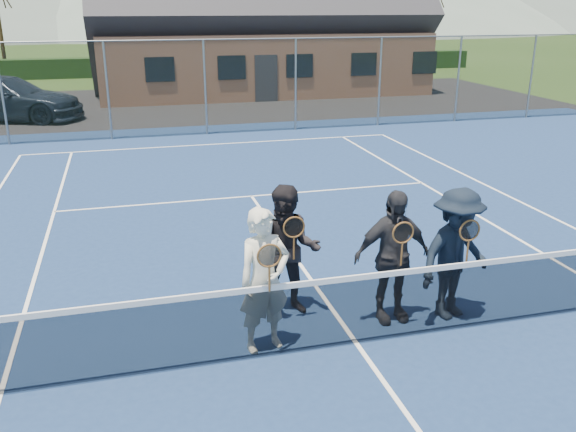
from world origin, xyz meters
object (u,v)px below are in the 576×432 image
(car_c, at_px, (6,99))
(player_b, at_px, (288,251))
(player_c, at_px, (392,256))
(clubhouse, at_px, (257,5))
(player_d, at_px, (456,254))
(tennis_net, at_px, (358,307))
(player_a, at_px, (264,280))

(car_c, relative_size, player_b, 3.03)
(player_b, bearing_deg, player_c, -23.32)
(clubhouse, xyz_separation_m, player_d, (-2.50, -23.63, -3.07))
(tennis_net, bearing_deg, clubhouse, 80.54)
(player_a, relative_size, player_c, 1.00)
(player_c, bearing_deg, player_d, -9.61)
(tennis_net, height_order, player_a, player_a)
(car_c, relative_size, tennis_net, 0.47)
(car_c, relative_size, player_c, 3.03)
(car_c, distance_m, player_d, 19.48)
(player_d, bearing_deg, car_c, 114.81)
(player_a, height_order, player_b, same)
(clubhouse, relative_size, player_a, 8.67)
(player_b, bearing_deg, car_c, 109.68)
(player_d, bearing_deg, player_c, 170.39)
(clubhouse, xyz_separation_m, player_c, (-3.34, -23.49, -3.07))
(player_a, xyz_separation_m, player_c, (1.77, 0.28, -0.00))
(player_a, distance_m, player_d, 2.62)
(car_c, bearing_deg, tennis_net, -140.70)
(player_b, relative_size, player_d, 1.00)
(car_c, distance_m, clubhouse, 12.63)
(clubhouse, height_order, player_d, clubhouse)
(player_d, bearing_deg, player_a, -176.93)
(player_d, bearing_deg, tennis_net, -166.20)
(clubhouse, bearing_deg, car_c, -150.86)
(player_b, bearing_deg, player_a, -122.20)
(car_c, xyz_separation_m, player_a, (5.56, -17.82, 0.13))
(tennis_net, xyz_separation_m, player_b, (-0.60, 1.05, 0.38))
(tennis_net, relative_size, player_d, 6.49)
(player_d, bearing_deg, clubhouse, 83.95)
(tennis_net, height_order, player_c, player_c)
(clubhouse, distance_m, player_c, 23.92)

